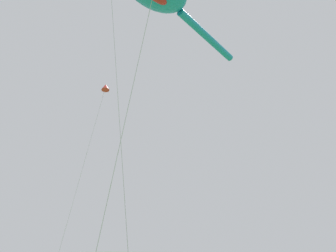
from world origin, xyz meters
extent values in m
cylinder|color=#1E8CBF|center=(6.50, 9.48, 14.54)|extent=(6.01, 1.18, 0.46)
cylinder|color=#B2B2B7|center=(1.34, 11.71, 7.04)|extent=(0.26, 3.21, 14.09)
cone|color=red|center=(8.27, 20.35, 14.98)|extent=(1.02, 1.04, 0.73)
cylinder|color=#B2B2B7|center=(7.86, 21.76, 7.49)|extent=(0.86, 2.83, 14.99)
cylinder|color=#B2B2B7|center=(-1.00, 10.20, 8.07)|extent=(0.85, 3.23, 16.15)
camera|label=1|loc=(-8.56, 2.90, 1.61)|focal=32.34mm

